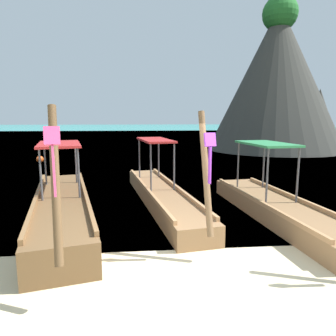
% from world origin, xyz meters
% --- Properties ---
extents(ground, '(120.00, 120.00, 0.00)m').
position_xyz_m(ground, '(0.00, 0.00, 0.00)').
color(ground, beige).
extents(sea_water, '(120.00, 120.00, 0.00)m').
position_xyz_m(sea_water, '(0.00, 61.19, 0.00)').
color(sea_water, teal).
rests_on(sea_water, ground).
extents(longtail_boat_pink_ribbon, '(2.67, 6.96, 2.80)m').
position_xyz_m(longtail_boat_pink_ribbon, '(-2.67, 3.07, 0.38)').
color(longtail_boat_pink_ribbon, brown).
rests_on(longtail_boat_pink_ribbon, ground).
extents(longtail_boat_violet_ribbon, '(2.12, 7.38, 2.74)m').
position_xyz_m(longtail_boat_violet_ribbon, '(-0.08, 4.49, 0.32)').
color(longtail_boat_violet_ribbon, olive).
rests_on(longtail_boat_violet_ribbon, ground).
extents(longtail_boat_red_ribbon, '(1.79, 6.34, 2.40)m').
position_xyz_m(longtail_boat_red_ribbon, '(2.84, 2.88, 0.31)').
color(longtail_boat_red_ribbon, olive).
rests_on(longtail_boat_red_ribbon, ground).
extents(karst_rock, '(11.74, 10.76, 12.01)m').
position_xyz_m(karst_rock, '(10.53, 20.13, 5.58)').
color(karst_rock, '#383833').
rests_on(karst_rock, ground).
extents(mooring_buoy_near, '(0.42, 0.42, 0.42)m').
position_xyz_m(mooring_buoy_near, '(-6.57, 13.77, 0.21)').
color(mooring_buoy_near, '#EA5119').
rests_on(mooring_buoy_near, sea_water).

